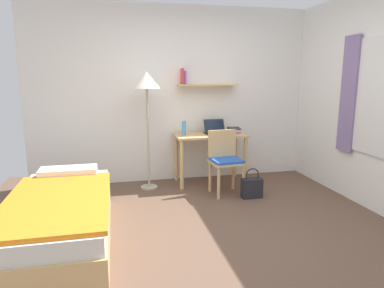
# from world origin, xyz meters

# --- Properties ---
(ground_plane) EXTENTS (5.28, 5.28, 0.00)m
(ground_plane) POSITION_xyz_m (0.00, 0.00, 0.00)
(ground_plane) COLOR brown
(wall_back) EXTENTS (4.40, 0.27, 2.60)m
(wall_back) POSITION_xyz_m (0.00, 2.02, 1.30)
(wall_back) COLOR white
(wall_back) RESTS_ON ground_plane
(bed) EXTENTS (0.93, 1.93, 0.54)m
(bed) POSITION_xyz_m (-1.51, 0.22, 0.24)
(bed) COLOR tan
(bed) RESTS_ON ground_plane
(desk) EXTENTS (1.04, 0.53, 0.74)m
(desk) POSITION_xyz_m (0.41, 1.70, 0.60)
(desk) COLOR tan
(desk) RESTS_ON ground_plane
(desk_chair) EXTENTS (0.46, 0.42, 0.86)m
(desk_chair) POSITION_xyz_m (0.48, 1.21, 0.49)
(desk_chair) COLOR tan
(desk_chair) RESTS_ON ground_plane
(standing_lamp) EXTENTS (0.37, 0.37, 1.64)m
(standing_lamp) POSITION_xyz_m (-0.52, 1.64, 1.43)
(standing_lamp) COLOR #B2A893
(standing_lamp) RESTS_ON ground_plane
(laptop) EXTENTS (0.32, 0.23, 0.21)m
(laptop) POSITION_xyz_m (0.49, 1.75, 0.79)
(laptop) COLOR black
(laptop) RESTS_ON desk
(water_bottle) EXTENTS (0.06, 0.06, 0.21)m
(water_bottle) POSITION_xyz_m (0.01, 1.70, 0.84)
(water_bottle) COLOR #4C99DB
(water_bottle) RESTS_ON desk
(book_stack) EXTENTS (0.21, 0.24, 0.08)m
(book_stack) POSITION_xyz_m (0.78, 1.73, 0.78)
(book_stack) COLOR purple
(book_stack) RESTS_ON desk
(handbag) EXTENTS (0.27, 0.13, 0.40)m
(handbag) POSITION_xyz_m (0.77, 0.94, 0.14)
(handbag) COLOR #232328
(handbag) RESTS_ON ground_plane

